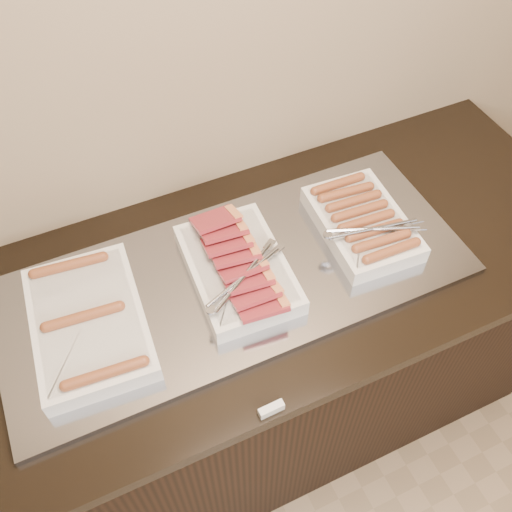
# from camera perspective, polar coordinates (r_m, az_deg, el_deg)

# --- Properties ---
(counter) EXTENTS (2.06, 0.76, 0.90)m
(counter) POSITION_cam_1_polar(r_m,az_deg,el_deg) (1.86, -1.62, -10.55)
(counter) COLOR black
(counter) RESTS_ON ground
(warming_tray) EXTENTS (1.20, 0.50, 0.02)m
(warming_tray) POSITION_cam_1_polar(r_m,az_deg,el_deg) (1.47, -2.06, -2.20)
(warming_tray) COLOR #9598A3
(warming_tray) RESTS_ON counter
(dish_left) EXTENTS (0.28, 0.40, 0.07)m
(dish_left) POSITION_cam_1_polar(r_m,az_deg,el_deg) (1.40, -16.38, -6.38)
(dish_left) COLOR silver
(dish_left) RESTS_ON warming_tray
(dish_center) EXTENTS (0.27, 0.38, 0.09)m
(dish_center) POSITION_cam_1_polar(r_m,az_deg,el_deg) (1.43, -1.80, -1.19)
(dish_center) COLOR silver
(dish_center) RESTS_ON warming_tray
(dish_right) EXTENTS (0.27, 0.34, 0.08)m
(dish_right) POSITION_cam_1_polar(r_m,az_deg,el_deg) (1.55, 10.64, 3.29)
(dish_right) COLOR silver
(dish_right) RESTS_ON warming_tray
(label_holder) EXTENTS (0.06, 0.02, 0.02)m
(label_holder) POSITION_cam_1_polar(r_m,az_deg,el_deg) (1.29, 1.54, -15.06)
(label_holder) COLOR silver
(label_holder) RESTS_ON counter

